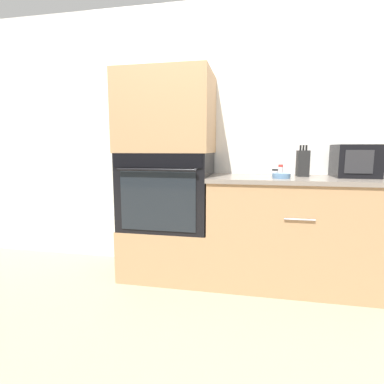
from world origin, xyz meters
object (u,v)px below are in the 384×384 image
Objects in this scene: bowl at (281,176)px; microwave at (355,161)px; knife_block at (303,163)px; wall_oven at (168,190)px; condiment_jar_mid at (280,170)px; condiment_jar_near at (275,173)px.

microwave is at bearing 19.95° from bowl.
microwave is 1.25× the size of knife_block.
wall_oven is 0.99m from bowl.
condiment_jar_near is at bearing -119.51° from condiment_jar_mid.
condiment_jar_mid is (0.05, 0.09, 0.02)m from condiment_jar_near.
condiment_jar_mid is at bearing 86.75° from bowl.
bowl is at bearing -7.00° from wall_oven.
wall_oven is 1.01m from condiment_jar_mid.
condiment_jar_mid is (0.01, 0.24, 0.03)m from bowl.
wall_oven is at bearing -176.46° from microwave.
bowl is at bearing -75.58° from condiment_jar_near.
knife_block reaches higher than wall_oven.
microwave reaches higher than condiment_jar_near.
condiment_jar_near is (-0.63, -0.06, -0.10)m from microwave.
bowl is at bearing -93.25° from condiment_jar_mid.
knife_block reaches higher than condiment_jar_near.
bowl is at bearing -160.05° from microwave.
condiment_jar_near is at bearing -174.16° from microwave.
microwave is at bearing -0.68° from knife_block.
knife_block is 2.74× the size of condiment_jar_mid.
bowl is (-0.19, -0.22, -0.09)m from knife_block.
wall_oven reaches higher than condiment_jar_near.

